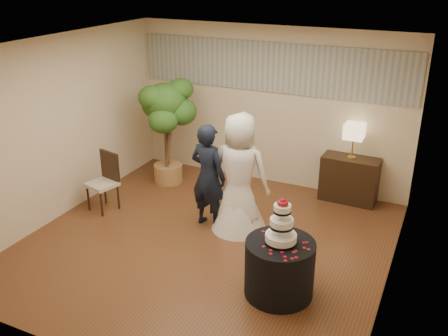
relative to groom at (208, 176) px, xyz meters
The scene contains 15 objects.
floor 0.99m from the groom, 67.26° to the right, with size 5.00×5.00×0.00m, color brown.
ceiling 2.07m from the groom, 67.26° to the right, with size 5.00×5.00×0.00m, color white.
wall_back 2.07m from the groom, 83.58° to the left, with size 5.00×0.06×2.80m, color beige.
wall_front 3.09m from the groom, 85.81° to the right, with size 5.00×0.06×2.80m, color beige.
wall_left 2.41m from the groom, 166.92° to the right, with size 0.06×5.00×2.80m, color beige.
wall_right 2.83m from the groom, 11.00° to the right, with size 0.06×5.00×2.80m, color beige.
mural_border 2.35m from the groom, 83.51° to the left, with size 4.90×0.02×0.85m, color #9B9D92.
groom is the anchor object (origin of this frame).
bride 0.49m from the groom, 11.61° to the left, with size 0.89×0.84×1.82m, color white.
cake_table 2.00m from the groom, 37.15° to the right, with size 0.84×0.84×0.71m, color black.
wedding_cake 1.96m from the groom, 37.15° to the right, with size 0.38×0.38×0.58m, color white, non-canonical shape.
console 2.52m from the groom, 44.92° to the left, with size 0.93×0.41×0.78m, color black.
table_lamp 2.50m from the groom, 44.92° to the left, with size 0.31×0.31×0.58m, color #CEBC88, non-canonical shape.
ficus_tree 1.81m from the groom, 141.20° to the left, with size 0.93×0.93×1.94m, color #31611E, non-canonical shape.
side_chair 1.83m from the groom, behind, with size 0.44×0.46×0.96m, color black, non-canonical shape.
Camera 1 is at (2.89, -5.52, 3.79)m, focal length 40.00 mm.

